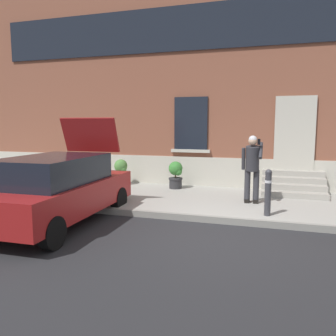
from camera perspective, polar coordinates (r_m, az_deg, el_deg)
ground_plane at (r=6.85m, az=7.26°, el=-11.26°), size 80.00×80.00×0.00m
sidewalk at (r=9.51m, az=10.15°, el=-5.56°), size 24.00×3.60×0.15m
curb_edge at (r=7.72m, az=8.46°, el=-8.56°), size 24.00×0.12×0.15m
building_facade at (r=11.85m, az=12.07°, el=14.70°), size 24.00×1.52×7.50m
entrance_stoop at (r=10.70m, az=20.12°, el=-2.73°), size 1.77×1.28×0.64m
hatchback_car_red at (r=7.80m, az=-17.91°, el=-3.21°), size 1.84×4.09×2.34m
bollard_near_person at (r=7.90m, az=16.32°, el=-3.66°), size 0.15×0.15×1.04m
person_on_phone at (r=8.94m, az=13.85°, el=0.51°), size 0.51×0.50×1.74m
planter_terracotta at (r=12.62m, az=-15.42°, el=-0.09°), size 0.44×0.44×0.86m
planter_cream at (r=11.54m, az=-7.82°, el=-0.56°), size 0.44×0.44×0.86m
planter_charcoal at (r=10.81m, az=1.30°, el=-1.03°), size 0.44×0.44×0.86m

